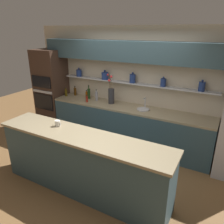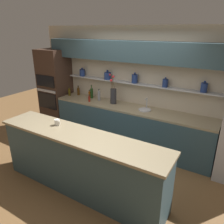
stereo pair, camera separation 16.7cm
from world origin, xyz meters
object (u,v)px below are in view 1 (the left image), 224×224
object	(u,v)px
flower_vase	(111,95)
sink_fixture	(143,108)
coffee_mug	(58,123)
bottle_oil_3	(66,93)
bottle_spirit_2	(75,91)
bottle_sauce_0	(87,94)
bottle_sauce_4	(87,99)
bottle_spirit_1	(97,96)
oven_tower	(51,90)
bottle_wine_5	(89,93)

from	to	relation	value
flower_vase	sink_fixture	xyz separation A→B (m)	(0.80, -0.04, -0.17)
coffee_mug	bottle_oil_3	bearing A→B (deg)	126.26
coffee_mug	bottle_spirit_2	bearing A→B (deg)	120.12
sink_fixture	bottle_spirit_2	bearing A→B (deg)	175.12
flower_vase	bottle_sauce_0	xyz separation A→B (m)	(-0.76, 0.11, -0.12)
bottle_sauce_4	coffee_mug	distance (m)	1.60
sink_fixture	bottle_spirit_2	xyz separation A→B (m)	(-1.93, 0.16, 0.07)
bottle_spirit_1	bottle_sauce_4	distance (m)	0.25
oven_tower	bottle_spirit_2	distance (m)	0.67
bottle_spirit_1	bottle_spirit_2	xyz separation A→B (m)	(-0.72, 0.11, -0.01)
oven_tower	bottle_oil_3	distance (m)	0.49
oven_tower	bottle_sauce_0	bearing A→B (deg)	9.04
bottle_spirit_1	bottle_spirit_2	bearing A→B (deg)	171.10
flower_vase	bottle_oil_3	xyz separation A→B (m)	(-1.28, -0.05, -0.11)
oven_tower	bottle_wine_5	bearing A→B (deg)	6.57
bottle_spirit_1	bottle_spirit_2	world-z (taller)	bottle_spirit_1
bottle_oil_3	bottle_sauce_4	size ratio (longest dim) A/B	1.36
flower_vase	bottle_spirit_2	distance (m)	1.14
oven_tower	coffee_mug	xyz separation A→B (m)	(1.71, -1.66, 0.04)
bottle_spirit_2	bottle_sauce_4	bearing A→B (deg)	-28.05
bottle_oil_3	bottle_sauce_4	xyz separation A→B (m)	(0.73, -0.13, -0.02)
bottle_spirit_1	bottle_spirit_2	distance (m)	0.73
bottle_spirit_2	bottle_oil_3	distance (m)	0.23
sink_fixture	bottle_spirit_1	bearing A→B (deg)	177.56
sink_fixture	bottle_wine_5	xyz separation A→B (m)	(-1.47, 0.11, 0.10)
bottle_sauce_4	bottle_sauce_0	bearing A→B (deg)	126.23
bottle_sauce_4	bottle_wine_5	size ratio (longest dim) A/B	0.51
sink_fixture	bottle_sauce_0	size ratio (longest dim) A/B	1.45
bottle_spirit_1	sink_fixture	bearing A→B (deg)	-2.44
sink_fixture	bottle_spirit_2	distance (m)	1.94
bottle_spirit_2	coffee_mug	bearing A→B (deg)	-59.88
oven_tower	bottle_spirit_1	size ratio (longest dim) A/B	7.53
bottle_spirit_1	bottle_spirit_2	size ratio (longest dim) A/B	1.13
bottle_sauce_0	bottle_oil_3	bearing A→B (deg)	-162.91
bottle_spirit_2	bottle_wine_5	xyz separation A→B (m)	(0.46, -0.05, 0.03)
bottle_spirit_2	coffee_mug	distance (m)	2.13
bottle_spirit_1	bottle_wine_5	distance (m)	0.27
bottle_oil_3	bottle_sauce_4	bearing A→B (deg)	-10.28
sink_fixture	bottle_sauce_4	distance (m)	1.36
flower_vase	bottle_sauce_4	size ratio (longest dim) A/B	4.05
sink_fixture	bottle_oil_3	xyz separation A→B (m)	(-2.08, -0.01, 0.06)
sink_fixture	coffee_mug	size ratio (longest dim) A/B	2.48
sink_fixture	bottle_spirit_2	size ratio (longest dim) A/B	1.09
flower_vase	bottle_spirit_1	distance (m)	0.42
bottle_spirit_2	bottle_oil_3	bearing A→B (deg)	-130.66
oven_tower	bottle_oil_3	world-z (taller)	oven_tower
bottle_sauce_0	bottle_sauce_4	distance (m)	0.36
oven_tower	bottle_spirit_2	xyz separation A→B (m)	(0.64, 0.18, -0.01)
bottle_oil_3	coffee_mug	world-z (taller)	bottle_oil_3
sink_fixture	coffee_mug	bearing A→B (deg)	-117.30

